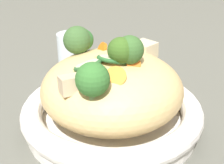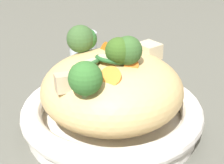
# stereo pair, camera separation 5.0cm
# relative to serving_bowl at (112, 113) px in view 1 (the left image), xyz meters

# --- Properties ---
(ground_plane) EXTENTS (3.00, 3.00, 0.00)m
(ground_plane) POSITION_rel_serving_bowl_xyz_m (0.00, 0.00, -0.03)
(ground_plane) COLOR #57584E
(serving_bowl) EXTENTS (0.29, 0.29, 0.05)m
(serving_bowl) POSITION_rel_serving_bowl_xyz_m (0.00, 0.00, 0.00)
(serving_bowl) COLOR white
(serving_bowl) RESTS_ON ground_plane
(noodle_heap) EXTENTS (0.22, 0.22, 0.12)m
(noodle_heap) POSITION_rel_serving_bowl_xyz_m (-0.00, 0.00, 0.05)
(noodle_heap) COLOR tan
(noodle_heap) RESTS_ON serving_bowl
(broccoli_florets) EXTENTS (0.12, 0.19, 0.07)m
(broccoli_florets) POSITION_rel_serving_bowl_xyz_m (-0.02, -0.00, 0.11)
(broccoli_florets) COLOR #9DB776
(broccoli_florets) RESTS_ON serving_bowl
(carrot_coins) EXTENTS (0.07, 0.13, 0.03)m
(carrot_coins) POSITION_rel_serving_bowl_xyz_m (-0.01, -0.03, 0.10)
(carrot_coins) COLOR orange
(carrot_coins) RESTS_ON serving_bowl
(zucchini_slices) EXTENTS (0.10, 0.06, 0.02)m
(zucchini_slices) POSITION_rel_serving_bowl_xyz_m (-0.02, -0.02, 0.10)
(zucchini_slices) COLOR beige
(zucchini_slices) RESTS_ON serving_bowl
(chicken_chunks) EXTENTS (0.19, 0.11, 0.03)m
(chicken_chunks) POSITION_rel_serving_bowl_xyz_m (0.02, 0.01, 0.09)
(chicken_chunks) COLOR #C4B693
(chicken_chunks) RESTS_ON serving_bowl
(drinking_glass) EXTENTS (0.06, 0.06, 0.09)m
(drinking_glass) POSITION_rel_serving_bowl_xyz_m (0.01, 0.25, 0.02)
(drinking_glass) COLOR silver
(drinking_glass) RESTS_ON ground_plane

